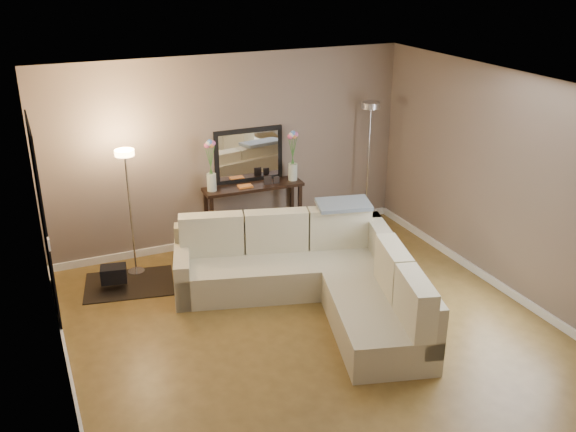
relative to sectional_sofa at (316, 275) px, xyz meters
name	(u,v)px	position (x,y,z in m)	size (l,w,h in m)	color
floor	(318,339)	(-0.32, -0.74, -0.34)	(5.00, 5.50, 0.01)	brown
ceiling	(323,93)	(-0.32, -0.74, 2.27)	(5.00, 5.50, 0.01)	white
wall_back	(230,152)	(-0.32, 2.02, 0.97)	(5.00, 0.02, 2.60)	#7C6C5F
wall_front	(519,387)	(-0.32, -3.50, 0.97)	(5.00, 0.02, 2.60)	#7C6C5F
wall_left	(52,273)	(-2.83, -0.74, 0.97)	(0.02, 5.50, 2.60)	#7C6C5F
wall_right	(520,190)	(2.19, -0.74, 0.97)	(0.02, 5.50, 2.60)	#7C6C5F
baseboard_back	(233,237)	(-0.32, 1.99, -0.28)	(5.00, 0.03, 0.10)	white
baseboard_left	(74,394)	(-2.81, -0.74, -0.28)	(0.03, 5.50, 0.10)	white
baseboard_right	(504,288)	(2.16, -0.74, -0.28)	(0.03, 5.50, 0.10)	white
doorway	(44,222)	(-2.80, 0.96, 0.77)	(0.02, 1.20, 2.20)	black
switch_plate	(49,244)	(-2.80, 0.11, 0.87)	(0.02, 0.08, 0.12)	white
sectional_sofa	(316,275)	(0.00, 0.00, 0.00)	(2.70, 3.05, 0.90)	beige
throw_blanket	(344,204)	(0.61, 0.48, 0.61)	(0.65, 0.37, 0.05)	gray
console_table	(248,211)	(-0.16, 1.83, 0.14)	(1.39, 0.41, 0.85)	black
leaning_mirror	(248,155)	(-0.06, 2.00, 0.88)	(0.97, 0.08, 0.76)	black
table_decor	(254,185)	(-0.07, 1.79, 0.53)	(0.58, 0.13, 0.14)	orange
flower_vase_left	(211,170)	(-0.65, 1.84, 0.80)	(0.16, 0.13, 0.73)	silver
flower_vase_right	(293,160)	(0.51, 1.81, 0.80)	(0.16, 0.13, 0.73)	silver
floor_lamp_lit	(128,188)	(-1.79, 1.55, 0.82)	(0.27, 0.27, 1.63)	silver
floor_lamp_unlit	(369,140)	(1.65, 1.70, 0.98)	(0.33, 0.33, 1.86)	silver
charcoal_rug	(129,284)	(-1.93, 1.26, -0.33)	(1.06, 0.80, 0.01)	black
black_bag	(114,274)	(-2.11, 1.19, -0.12)	(0.30, 0.21, 0.19)	black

